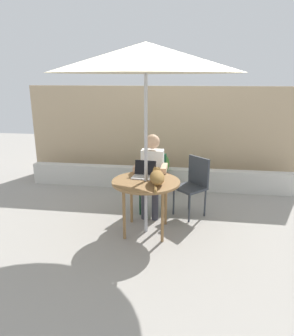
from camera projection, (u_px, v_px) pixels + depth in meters
ground_plane at (146, 231)px, 4.34m from camera, size 14.00×14.00×0.00m
fence_back at (163, 134)px, 6.35m from camera, size 5.61×0.08×1.91m
planter_wall_low at (159, 178)px, 5.96m from camera, size 5.05×0.20×0.41m
patio_table at (146, 186)px, 4.15m from camera, size 0.92×0.92×0.74m
patio_umbrella at (146, 58)px, 3.69m from camera, size 2.37×2.37×2.48m
chair_occupied at (153, 177)px, 4.92m from camera, size 0.40×0.40×0.91m
chair_empty at (194, 181)px, 4.74m from camera, size 0.57×0.57×0.91m
person_seated at (152, 170)px, 4.73m from camera, size 0.48×0.48×1.25m
laptop at (144, 172)px, 4.29m from camera, size 0.33×0.28×0.21m
cat at (157, 177)px, 4.02m from camera, size 0.25×0.65×0.17m
potted_plant_near_fence at (160, 171)px, 5.77m from camera, size 0.34×0.34×0.74m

